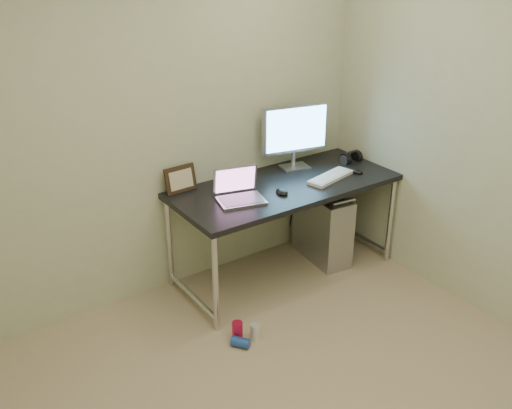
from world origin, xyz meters
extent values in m
cube|color=beige|center=(0.00, 1.75, 1.25)|extent=(3.50, 0.02, 2.50)
cube|color=black|center=(0.91, 1.38, 0.73)|extent=(1.68, 0.74, 0.04)
cylinder|color=silver|center=(0.11, 1.05, 0.35)|extent=(0.04, 0.04, 0.71)
cylinder|color=silver|center=(0.11, 1.71, 0.35)|extent=(0.04, 0.04, 0.71)
cylinder|color=silver|center=(1.71, 1.05, 0.35)|extent=(0.04, 0.04, 0.71)
cylinder|color=silver|center=(1.71, 1.71, 0.35)|extent=(0.04, 0.04, 0.71)
cylinder|color=silver|center=(0.11, 1.38, 0.08)|extent=(0.04, 0.66, 0.04)
cylinder|color=silver|center=(1.71, 1.38, 0.08)|extent=(0.04, 0.66, 0.04)
cube|color=#AFB0B5|center=(1.30, 1.39, 0.28)|extent=(0.30, 0.56, 0.56)
cylinder|color=#B4B3BB|center=(1.30, 1.17, 0.58)|extent=(0.20, 0.05, 0.03)
cylinder|color=#B4B3BB|center=(1.30, 1.62, 0.58)|extent=(0.20, 0.05, 0.03)
cylinder|color=black|center=(1.25, 1.70, 0.40)|extent=(0.01, 0.16, 0.69)
cylinder|color=black|center=(1.34, 1.68, 0.38)|extent=(0.02, 0.11, 0.71)
cylinder|color=#C8133D|center=(0.17, 0.89, 0.06)|extent=(0.08, 0.08, 0.13)
cylinder|color=silver|center=(0.26, 0.82, 0.06)|extent=(0.08, 0.08, 0.11)
cylinder|color=#244DAB|center=(0.14, 0.82, 0.03)|extent=(0.12, 0.14, 0.07)
cube|color=#B4B3BB|center=(0.47, 1.30, 0.76)|extent=(0.36, 0.29, 0.02)
cube|color=gray|center=(0.47, 1.30, 0.77)|extent=(0.31, 0.24, 0.00)
cube|color=#97979E|center=(0.50, 1.42, 0.87)|extent=(0.31, 0.12, 0.20)
cube|color=#8A5286|center=(0.50, 1.41, 0.87)|extent=(0.28, 0.10, 0.17)
cube|color=#B4B3BB|center=(1.16, 1.59, 0.76)|extent=(0.24, 0.20, 0.02)
cylinder|color=#B4B3BB|center=(1.16, 1.61, 0.82)|extent=(0.04, 0.04, 0.12)
cube|color=#B4B3BB|center=(1.16, 1.60, 1.07)|extent=(0.53, 0.14, 0.37)
cube|color=#5BB0E7|center=(1.16, 1.58, 1.07)|extent=(0.48, 0.11, 0.32)
cube|color=white|center=(1.24, 1.27, 0.76)|extent=(0.43, 0.22, 0.02)
ellipsoid|color=black|center=(1.49, 1.25, 0.77)|extent=(0.07, 0.12, 0.04)
ellipsoid|color=black|center=(0.78, 1.26, 0.77)|extent=(0.09, 0.13, 0.04)
cylinder|color=black|center=(1.56, 1.45, 0.78)|extent=(0.04, 0.10, 0.10)
cylinder|color=black|center=(1.68, 1.45, 0.78)|extent=(0.04, 0.10, 0.10)
cube|color=black|center=(1.62, 1.45, 0.83)|extent=(0.13, 0.02, 0.01)
cube|color=black|center=(0.22, 1.69, 0.84)|extent=(0.24, 0.08, 0.19)
cylinder|color=silver|center=(0.51, 1.63, 0.79)|extent=(0.01, 0.01, 0.08)
cylinder|color=white|center=(0.51, 1.63, 0.84)|extent=(0.04, 0.04, 0.04)
camera|label=1|loc=(-1.43, -1.64, 2.37)|focal=40.00mm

